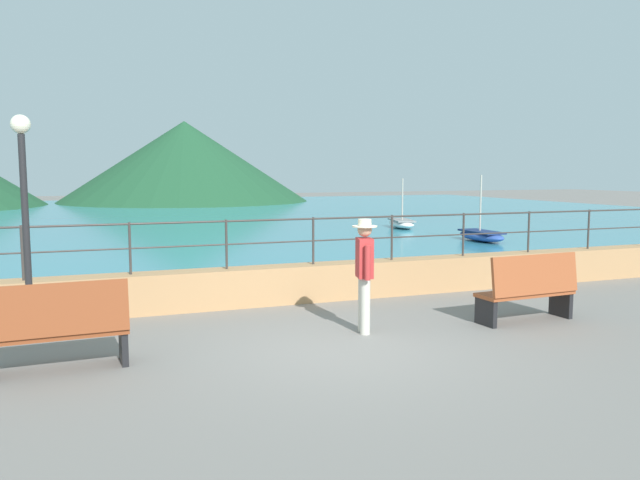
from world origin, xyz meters
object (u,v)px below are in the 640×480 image
(person_walking, at_px, (364,270))
(boat_1, at_px, (401,223))
(bench_main, at_px, (56,328))
(boat_0, at_px, (481,235))
(lamp_post, at_px, (24,190))
(bench_far, at_px, (529,288))

(person_walking, xyz_separation_m, boat_1, (8.68, 14.99, -0.71))
(bench_main, distance_m, boat_0, 16.50)
(lamp_post, bearing_deg, person_walking, -18.10)
(bench_main, xyz_separation_m, bench_far, (7.14, 0.04, 0.00))
(boat_0, bearing_deg, boat_1, 91.97)
(bench_main, distance_m, person_walking, 4.36)
(person_walking, height_order, boat_1, boat_1)
(bench_far, bearing_deg, boat_1, 69.06)
(bench_main, bearing_deg, boat_1, 49.77)
(person_walking, relative_size, boat_1, 0.72)
(lamp_post, height_order, boat_0, lamp_post)
(bench_far, xyz_separation_m, boat_1, (5.86, 15.33, -0.30))
(person_walking, distance_m, boat_0, 13.04)
(boat_1, bearing_deg, person_walking, -120.06)
(bench_far, height_order, boat_1, boat_1)
(boat_1, bearing_deg, lamp_post, -135.00)
(boat_0, xyz_separation_m, boat_1, (-0.19, 5.45, -0.00))
(bench_main, relative_size, boat_1, 0.70)
(lamp_post, height_order, boat_1, lamp_post)
(bench_main, relative_size, bench_far, 1.00)
(bench_main, distance_m, bench_far, 7.14)
(bench_far, relative_size, person_walking, 0.99)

